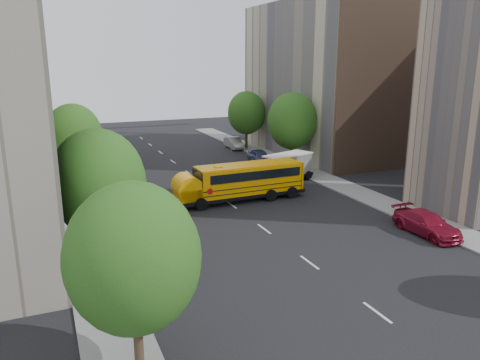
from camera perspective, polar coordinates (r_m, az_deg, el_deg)
ground at (r=34.31m, az=1.50°, el=-4.92°), size 120.00×120.00×0.00m
sidewalk_left at (r=36.29m, az=-18.78°, el=-4.52°), size 3.00×80.00×0.12m
sidewalk_right at (r=44.02m, az=12.49°, el=-0.79°), size 3.00×80.00×0.12m
lane_markings at (r=43.19m, az=-4.01°, el=-0.84°), size 0.15×64.00×0.01m
building_right_far at (r=58.65m, az=9.65°, el=11.95°), size 10.00×22.00×18.00m
building_right_sidewall at (r=49.73m, az=16.59°, el=11.14°), size 10.10×0.30×18.00m
street_tree_0 at (r=17.01m, az=-12.87°, el=-9.30°), size 4.80×4.80×7.41m
street_tree_1 at (r=26.34m, az=-16.91°, el=-0.32°), size 5.12×5.12×7.90m
street_tree_2 at (r=43.98m, az=-19.62°, el=5.06°), size 4.99×4.99×7.71m
street_tree_4 at (r=50.25m, az=6.37°, el=7.17°), size 5.25×5.25×8.10m
street_tree_5 at (r=60.95m, az=0.79°, el=8.18°), size 4.86×4.86×7.51m
school_bus at (r=38.57m, az=-0.06°, el=-0.02°), size 11.08×2.93×3.11m
safari_truck at (r=44.72m, az=5.45°, el=1.52°), size 6.59×4.07×2.67m
parked_car_0 at (r=25.15m, az=-10.27°, el=-10.94°), size 1.78×4.16×1.40m
parked_car_1 at (r=42.68m, az=-17.08°, el=-0.57°), size 2.11×4.90×1.57m
parked_car_2 at (r=54.98m, az=-17.73°, el=2.58°), size 2.42×5.13×1.42m
parked_car_3 at (r=33.81m, az=21.82°, el=-4.96°), size 2.12×5.14×1.49m
parked_car_4 at (r=52.79m, az=2.43°, el=2.86°), size 2.24×4.69×1.55m
parked_car_5 at (r=61.75m, az=-0.74°, el=4.54°), size 1.81×4.54×1.47m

